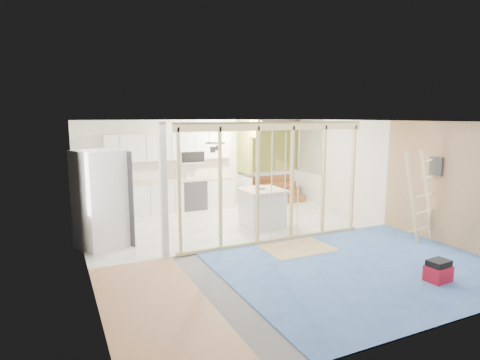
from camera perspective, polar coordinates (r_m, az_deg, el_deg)
name	(u,v)px	position (r m, az deg, el deg)	size (l,w,h in m)	color
room	(263,184)	(8.38, 3.23, -0.57)	(7.01, 8.01, 2.61)	slate
floor_overlays	(264,242)	(8.78, 3.38, -8.81)	(7.00, 8.00, 0.03)	silver
stud_frame	(253,172)	(8.24, 1.92, 1.21)	(4.66, 0.14, 2.60)	#D6C383
base_cabinets	(151,200)	(11.10, -12.60, -2.77)	(4.45, 2.24, 0.93)	white
upper_cabinets	(172,148)	(11.53, -9.61, 4.56)	(3.60, 0.41, 0.85)	white
green_partition	(264,173)	(12.58, 3.45, 1.02)	(2.25, 1.51, 2.60)	olive
pot_rack	(215,145)	(9.87, -3.58, 4.95)	(0.52, 0.52, 0.72)	black
sheathing_panel	(462,187)	(9.21, 29.05, -0.83)	(0.02, 4.00, 2.60)	tan
electrical_panel	(436,166)	(9.48, 26.11, 1.77)	(0.04, 0.30, 0.40)	#39393E
ceiling_light	(256,122)	(11.57, 2.27, 8.26)	(0.32, 0.32, 0.08)	#FFEABF
fridge	(101,199)	(8.70, -19.14, -2.63)	(1.17, 1.12, 2.03)	silver
island	(262,209)	(9.77, 3.20, -4.10)	(1.01, 1.01, 0.96)	silver
bowl	(260,187)	(9.70, 2.82, -1.07)	(0.29, 0.29, 0.07)	white
soap_bottle_a	(176,174)	(11.57, -9.06, 0.90)	(0.12, 0.12, 0.30)	#A6A8B9
soap_bottle_b	(188,176)	(11.53, -7.39, 0.59)	(0.08, 0.08, 0.17)	white
toolbox	(438,272)	(7.49, 26.36, -11.59)	(0.42, 0.33, 0.38)	maroon
ladder	(421,196)	(9.41, 24.37, -2.08)	(1.06, 0.16, 1.98)	#DBC486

